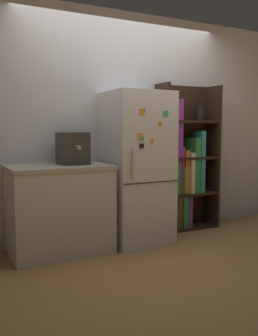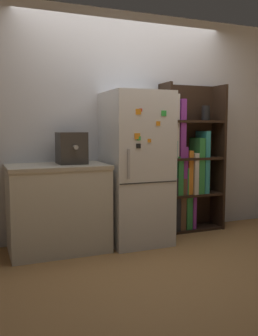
# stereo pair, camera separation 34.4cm
# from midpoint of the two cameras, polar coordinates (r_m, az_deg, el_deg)

# --- Properties ---
(ground_plane) EXTENTS (16.00, 16.00, 0.00)m
(ground_plane) POSITION_cam_midpoint_polar(r_m,az_deg,el_deg) (4.19, -0.62, -11.48)
(ground_plane) COLOR #A87542
(wall_back) EXTENTS (8.00, 0.05, 2.60)m
(wall_back) POSITION_cam_midpoint_polar(r_m,az_deg,el_deg) (4.43, -3.39, 6.52)
(wall_back) COLOR silver
(wall_back) RESTS_ON ground_plane
(refrigerator) EXTENTS (0.65, 0.70, 1.65)m
(refrigerator) POSITION_cam_midpoint_polar(r_m,az_deg,el_deg) (4.12, -1.32, -0.02)
(refrigerator) COLOR silver
(refrigerator) RESTS_ON ground_plane
(bookshelf) EXTENTS (0.79, 0.31, 1.79)m
(bookshelf) POSITION_cam_midpoint_polar(r_m,az_deg,el_deg) (4.68, 5.94, 0.14)
(bookshelf) COLOR black
(bookshelf) RESTS_ON ground_plane
(kitchen_counter) EXTENTS (1.01, 0.65, 0.90)m
(kitchen_counter) POSITION_cam_midpoint_polar(r_m,az_deg,el_deg) (3.91, -13.03, -6.11)
(kitchen_counter) COLOR beige
(kitchen_counter) RESTS_ON ground_plane
(espresso_machine) EXTENTS (0.29, 0.35, 0.33)m
(espresso_machine) POSITION_cam_midpoint_polar(r_m,az_deg,el_deg) (3.92, -11.08, 2.96)
(espresso_machine) COLOR #38332D
(espresso_machine) RESTS_ON kitchen_counter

